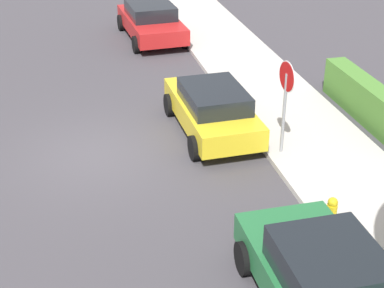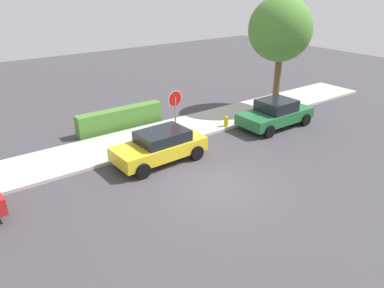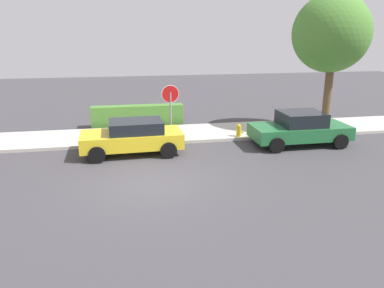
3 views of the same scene
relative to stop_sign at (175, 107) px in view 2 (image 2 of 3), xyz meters
name	(u,v)px [view 2 (image 2 of 3)]	position (x,y,z in m)	size (l,w,h in m)	color
ground_plane	(215,186)	(-1.18, -4.41, -1.75)	(60.00, 60.00, 0.00)	#423F44
sidewalk_curb	(143,139)	(-1.18, 1.08, -1.68)	(32.00, 2.91, 0.14)	beige
stop_sign	(175,107)	(0.00, 0.00, 0.00)	(0.77, 0.09, 2.54)	gray
parked_car_yellow	(160,146)	(-1.70, -1.34, -1.03)	(4.03, 2.03, 1.36)	yellow
parked_car_green	(275,113)	(5.43, -1.38, -1.02)	(4.17, 2.07, 1.45)	#236B38
street_tree_near_corner	(280,30)	(7.66, 0.73, 2.87)	(3.58, 3.58, 6.45)	brown
fire_hydrant	(226,122)	(3.09, -0.11, -1.39)	(0.30, 0.22, 0.72)	gold
front_yard_hedge	(121,119)	(-1.32, 3.17, -1.20)	(4.67, 0.62, 1.09)	#4C8433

